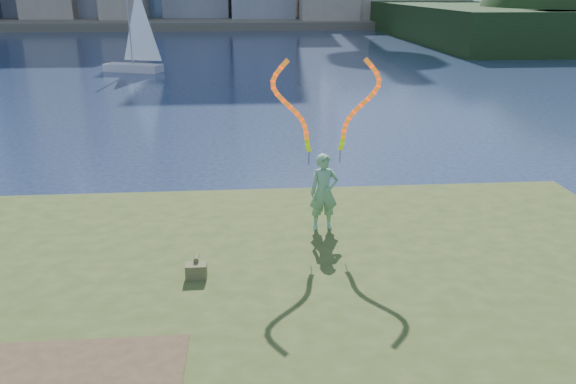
{
  "coord_description": "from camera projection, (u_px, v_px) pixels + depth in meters",
  "views": [
    {
      "loc": [
        0.36,
        -9.41,
        6.02
      ],
      "look_at": [
        1.2,
        1.0,
        2.2
      ],
      "focal_mm": 35.0,
      "sensor_mm": 36.0,
      "label": 1
    }
  ],
  "objects": [
    {
      "name": "canvas_bag",
      "position": [
        196.0,
        270.0,
        10.68
      ],
      "size": [
        0.4,
        0.46,
        0.38
      ],
      "rotation": [
        0.0,
        0.0,
        0.01
      ],
      "color": "brown",
      "rests_on": "grassy_knoll"
    },
    {
      "name": "ground",
      "position": [
        231.0,
        318.0,
        10.85
      ],
      "size": [
        320.0,
        320.0,
        0.0
      ],
      "primitive_type": "plane",
      "color": "#192640",
      "rests_on": "ground"
    },
    {
      "name": "grassy_knoll",
      "position": [
        227.0,
        382.0,
        8.58
      ],
      "size": [
        20.0,
        18.0,
        0.8
      ],
      "color": "#354418",
      "rests_on": "ground"
    },
    {
      "name": "woman_with_ribbons",
      "position": [
        324.0,
        170.0,
        12.45
      ],
      "size": [
        2.1,
        0.47,
        4.13
      ],
      "rotation": [
        0.0,
        0.0,
        0.07
      ],
      "color": "#14751D",
      "rests_on": "grassy_knoll"
    },
    {
      "name": "sailboat",
      "position": [
        135.0,
        55.0,
        41.87
      ],
      "size": [
        4.6,
        2.85,
        7.04
      ],
      "rotation": [
        0.0,
        0.0,
        -0.36
      ],
      "color": "beige",
      "rests_on": "ground"
    },
    {
      "name": "far_shore",
      "position": [
        239.0,
        19.0,
        99.56
      ],
      "size": [
        320.0,
        40.0,
        1.2
      ],
      "primitive_type": "cube",
      "color": "#514C3B",
      "rests_on": "ground"
    }
  ]
}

